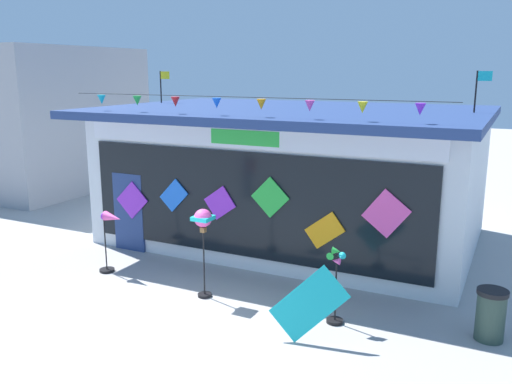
{
  "coord_description": "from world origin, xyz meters",
  "views": [
    {
      "loc": [
        5.39,
        -7.05,
        4.53
      ],
      "look_at": [
        0.18,
        3.51,
        1.88
      ],
      "focal_mm": 38.08,
      "sensor_mm": 36.0,
      "label": 1
    }
  ],
  "objects_px": {
    "wind_spinner_left": "(203,225)",
    "display_kite_on_ground": "(309,304)",
    "wind_spinner_far_left": "(111,229)",
    "kite_shop_building": "(295,173)",
    "trash_bin": "(491,315)",
    "wind_spinner_center_left": "(336,280)"
  },
  "relations": [
    {
      "from": "wind_spinner_left",
      "to": "display_kite_on_ground",
      "type": "distance_m",
      "value": 2.82
    },
    {
      "from": "wind_spinner_far_left",
      "to": "display_kite_on_ground",
      "type": "distance_m",
      "value": 5.25
    },
    {
      "from": "wind_spinner_left",
      "to": "kite_shop_building",
      "type": "bearing_deg",
      "value": 89.06
    },
    {
      "from": "wind_spinner_far_left",
      "to": "trash_bin",
      "type": "distance_m",
      "value": 7.94
    },
    {
      "from": "wind_spinner_left",
      "to": "trash_bin",
      "type": "xyz_separation_m",
      "value": [
        5.34,
        0.6,
        -1.06
      ]
    },
    {
      "from": "kite_shop_building",
      "to": "wind_spinner_far_left",
      "type": "height_order",
      "value": "kite_shop_building"
    },
    {
      "from": "kite_shop_building",
      "to": "wind_spinner_left",
      "type": "height_order",
      "value": "kite_shop_building"
    },
    {
      "from": "display_kite_on_ground",
      "to": "trash_bin",
      "type": "bearing_deg",
      "value": 26.79
    },
    {
      "from": "wind_spinner_center_left",
      "to": "display_kite_on_ground",
      "type": "distance_m",
      "value": 0.86
    },
    {
      "from": "wind_spinner_center_left",
      "to": "trash_bin",
      "type": "distance_m",
      "value": 2.67
    },
    {
      "from": "kite_shop_building",
      "to": "display_kite_on_ground",
      "type": "distance_m",
      "value": 6.08
    },
    {
      "from": "wind_spinner_center_left",
      "to": "wind_spinner_far_left",
      "type": "bearing_deg",
      "value": 177.92
    },
    {
      "from": "wind_spinner_center_left",
      "to": "display_kite_on_ground",
      "type": "height_order",
      "value": "wind_spinner_center_left"
    },
    {
      "from": "display_kite_on_ground",
      "to": "wind_spinner_left",
      "type": "bearing_deg",
      "value": 162.79
    },
    {
      "from": "wind_spinner_center_left",
      "to": "wind_spinner_left",
      "type": "bearing_deg",
      "value": -179.55
    },
    {
      "from": "kite_shop_building",
      "to": "trash_bin",
      "type": "height_order",
      "value": "kite_shop_building"
    },
    {
      "from": "wind_spinner_far_left",
      "to": "wind_spinner_left",
      "type": "xyz_separation_m",
      "value": [
        2.57,
        -0.22,
        0.49
      ]
    },
    {
      "from": "wind_spinner_left",
      "to": "wind_spinner_center_left",
      "type": "relative_size",
      "value": 1.27
    },
    {
      "from": "wind_spinner_far_left",
      "to": "trash_bin",
      "type": "xyz_separation_m",
      "value": [
        7.91,
        0.39,
        -0.57
      ]
    },
    {
      "from": "wind_spinner_far_left",
      "to": "display_kite_on_ground",
      "type": "relative_size",
      "value": 1.14
    },
    {
      "from": "wind_spinner_center_left",
      "to": "kite_shop_building",
      "type": "bearing_deg",
      "value": 120.21
    },
    {
      "from": "wind_spinner_far_left",
      "to": "display_kite_on_ground",
      "type": "bearing_deg",
      "value": -11.14
    }
  ]
}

